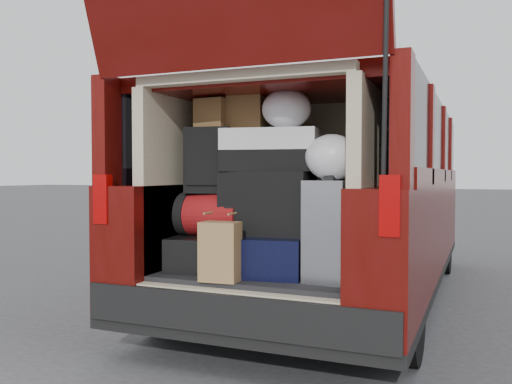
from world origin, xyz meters
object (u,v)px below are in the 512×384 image
black_hardshell (206,252)px  red_duffel (212,215)px  kraft_bag (220,252)px  silver_roller (333,230)px  navy_hardshell (271,254)px  black_soft_case (268,203)px  twotone_duffel (271,150)px  backpack (210,160)px

black_hardshell → red_duffel: 0.26m
kraft_bag → silver_roller: bearing=22.4°
silver_roller → kraft_bag: silver_roller is taller
navy_hardshell → black_soft_case: size_ratio=0.99×
navy_hardshell → twotone_duffel: bearing=106.6°
black_hardshell → black_soft_case: black_soft_case is taller
twotone_duffel → red_duffel: bearing=179.1°
navy_hardshell → black_soft_case: bearing=127.5°
silver_roller → twotone_duffel: bearing=172.7°
kraft_bag → red_duffel: (-0.22, 0.33, 0.18)m
black_hardshell → navy_hardshell: (0.46, -0.00, 0.01)m
twotone_duffel → silver_roller: bearing=-21.2°
backpack → twotone_duffel: (0.42, 0.03, 0.06)m
twotone_duffel → kraft_bag: bearing=-122.1°
twotone_duffel → backpack: bearing=175.4°
backpack → twotone_duffel: bearing=-5.6°
black_hardshell → silver_roller: 0.89m
backpack → black_hardshell: bearing=-176.7°
black_hardshell → twotone_duffel: size_ratio=0.91×
black_hardshell → kraft_bag: kraft_bag is taller
black_soft_case → navy_hardshell: bearing=-46.7°
black_soft_case → backpack: (-0.40, -0.03, 0.27)m
navy_hardshell → silver_roller: bearing=-15.1°
black_soft_case → red_duffel: bearing=-174.9°
kraft_bag → backpack: (-0.25, 0.35, 0.54)m
black_soft_case → twotone_duffel: (0.02, 0.01, 0.33)m
backpack → twotone_duffel: backpack is taller
silver_roller → kraft_bag: bearing=-148.8°
black_hardshell → twotone_duffel: bearing=-4.5°
black_hardshell → kraft_bag: size_ratio=1.57×
silver_roller → black_hardshell: bearing=-178.7°
black_soft_case → backpack: 0.49m
silver_roller → backpack: (-0.85, 0.06, 0.42)m
navy_hardshell → backpack: backpack is taller
silver_roller → twotone_duffel: twotone_duffel is taller
silver_roller → black_soft_case: (-0.44, 0.08, 0.15)m
navy_hardshell → backpack: (-0.44, 0.01, 0.59)m
black_soft_case → backpack: size_ratio=1.30×
kraft_bag → backpack: size_ratio=0.81×
backpack → black_soft_case: bearing=-6.6°
black_soft_case → twotone_duffel: 0.33m
navy_hardshell → kraft_bag: bearing=-126.2°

